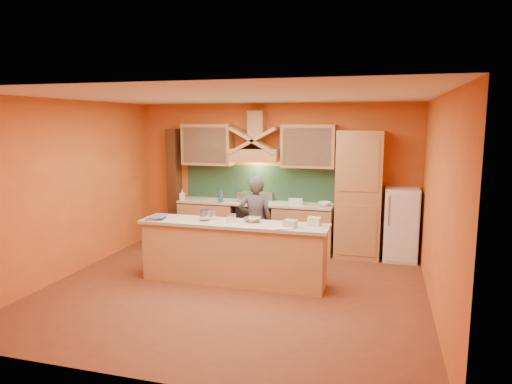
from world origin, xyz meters
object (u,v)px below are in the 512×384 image
(stove, at_px, (255,226))
(mixing_bowl, at_px, (253,220))
(person, at_px, (256,222))
(kitchen_scale, at_px, (232,219))
(fridge, at_px, (401,224))

(stove, relative_size, mixing_bowl, 3.45)
(stove, distance_m, person, 1.20)
(kitchen_scale, bearing_deg, person, 55.24)
(fridge, distance_m, person, 2.62)
(stove, xyz_separation_m, person, (0.33, -1.10, 0.34))
(stove, distance_m, mixing_bowl, 1.91)
(fridge, height_order, kitchen_scale, fridge)
(person, distance_m, kitchen_scale, 0.81)
(fridge, distance_m, mixing_bowl, 2.87)
(stove, bearing_deg, kitchen_scale, -84.97)
(fridge, xyz_separation_m, mixing_bowl, (-2.23, -1.78, 0.33))
(fridge, bearing_deg, person, -155.08)
(stove, xyz_separation_m, kitchen_scale, (0.16, -1.87, 0.54))
(mixing_bowl, bearing_deg, person, 102.02)
(mixing_bowl, bearing_deg, stove, 104.83)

